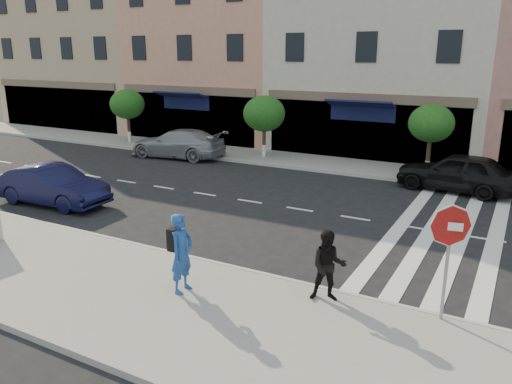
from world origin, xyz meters
name	(u,v)px	position (x,y,z in m)	size (l,w,h in m)	color
ground	(242,247)	(0.00, 0.00, 0.00)	(120.00, 120.00, 0.00)	black
sidewalk_near	(155,302)	(0.00, -3.75, 0.07)	(60.00, 4.50, 0.15)	gray
sidewalk_far	(361,168)	(0.00, 11.00, 0.07)	(60.00, 3.00, 0.15)	gray
building_west_far	(100,42)	(-22.00, 17.00, 6.00)	(12.00, 9.00, 12.00)	tan
building_west_mid	(226,24)	(-11.00, 17.00, 7.00)	(10.00, 9.00, 14.00)	tan
building_centre	(391,48)	(-0.50, 17.00, 5.50)	(11.00, 9.00, 11.00)	beige
street_tree_wa	(127,104)	(-14.00, 10.80, 2.33)	(2.00, 2.00, 3.05)	#473323
street_tree_wb	(264,114)	(-5.00, 10.80, 2.31)	(2.10, 2.10, 3.06)	#473323
street_tree_c	(431,124)	(3.00, 10.80, 2.36)	(1.90, 1.90, 3.04)	#473323
stop_sign	(450,237)	(5.58, -1.67, 1.90)	(0.84, 0.19, 2.40)	gray
photographer	(182,253)	(0.32, -3.15, 1.05)	(0.66, 0.43, 1.80)	#1F4890
walker	(328,266)	(3.29, -2.00, 0.93)	(0.76, 0.59, 1.57)	black
car_near_mid	(52,185)	(-8.00, 0.30, 0.70)	(1.49, 4.27, 1.41)	black
car_far_left	(178,143)	(-9.15, 9.10, 0.73)	(2.05, 5.03, 1.46)	gray
car_far_mid	(457,172)	(4.42, 9.10, 0.77)	(1.82, 4.53, 1.54)	black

